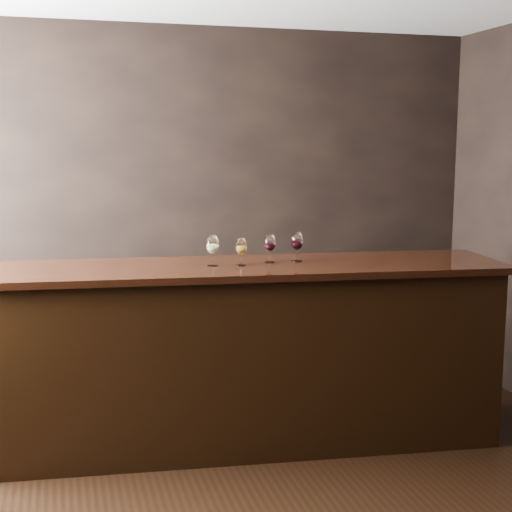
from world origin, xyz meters
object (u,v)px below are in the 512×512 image
object	(u,v)px
bar_counter	(241,358)
back_bar_shelf	(267,327)
glass_amber	(241,247)
glass_white	(213,245)
glass_red_b	(297,242)
glass_red_a	(270,244)

from	to	relation	value
bar_counter	back_bar_shelf	xyz separation A→B (m)	(0.48, 1.05, -0.10)
bar_counter	glass_amber	xyz separation A→B (m)	(-0.01, -0.03, 0.72)
back_bar_shelf	glass_amber	xyz separation A→B (m)	(-0.49, -1.08, 0.82)
glass_white	glass_red_b	world-z (taller)	glass_white
bar_counter	glass_red_a	world-z (taller)	glass_red_a
back_bar_shelf	glass_red_a	bearing A→B (deg)	-105.53
glass_white	glass_red_a	world-z (taller)	glass_white
bar_counter	glass_red_b	size ratio (longest dim) A/B	17.28
back_bar_shelf	glass_white	world-z (taller)	glass_white
glass_amber	back_bar_shelf	bearing A→B (deg)	65.81
glass_amber	glass_red_b	bearing A→B (deg)	8.55
bar_counter	glass_white	size ratio (longest dim) A/B	16.97
glass_red_a	glass_red_b	world-z (taller)	glass_red_b
glass_amber	glass_red_b	world-z (taller)	glass_red_b
back_bar_shelf	glass_white	size ratio (longest dim) A/B	13.52
back_bar_shelf	glass_amber	size ratio (longest dim) A/B	15.15
bar_counter	back_bar_shelf	distance (m)	1.16
bar_counter	glass_red_b	world-z (taller)	glass_red_b
glass_amber	glass_red_a	world-z (taller)	glass_red_a
back_bar_shelf	glass_red_b	xyz separation A→B (m)	(-0.10, -1.03, 0.83)
glass_white	bar_counter	bearing A→B (deg)	-0.46
back_bar_shelf	glass_red_b	distance (m)	1.32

